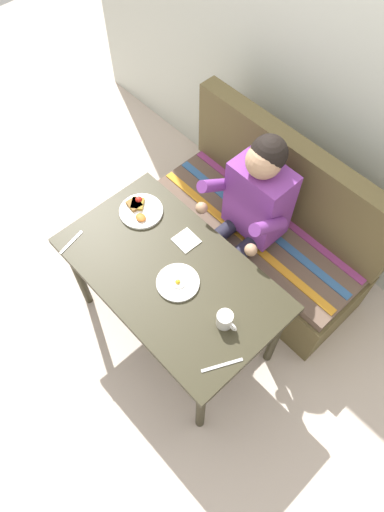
{
  "coord_description": "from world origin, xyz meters",
  "views": [
    {
      "loc": [
        0.94,
        -0.72,
        2.8
      ],
      "look_at": [
        0.0,
        0.15,
        0.72
      ],
      "focal_mm": 32.5,
      "sensor_mm": 36.0,
      "label": 1
    }
  ],
  "objects_px": {
    "napkin": "(186,240)",
    "table": "(171,280)",
    "person": "(250,208)",
    "fork": "(71,242)",
    "couch": "(262,233)",
    "plate_eggs": "(178,282)",
    "coffee_mug": "(225,320)",
    "knife": "(222,365)",
    "plate_breakfast": "(140,210)"
  },
  "relations": [
    {
      "from": "plate_eggs",
      "to": "knife",
      "type": "bearing_deg",
      "value": -16.78
    },
    {
      "from": "plate_eggs",
      "to": "couch",
      "type": "bearing_deg",
      "value": 95.45
    },
    {
      "from": "coffee_mug",
      "to": "fork",
      "type": "bearing_deg",
      "value": -163.19
    },
    {
      "from": "table",
      "to": "plate_breakfast",
      "type": "distance_m",
      "value": 0.44
    },
    {
      "from": "coffee_mug",
      "to": "fork",
      "type": "relative_size",
      "value": 0.69
    },
    {
      "from": "plate_breakfast",
      "to": "coffee_mug",
      "type": "relative_size",
      "value": 2.06
    },
    {
      "from": "fork",
      "to": "table",
      "type": "bearing_deg",
      "value": 15.39
    },
    {
      "from": "coffee_mug",
      "to": "plate_breakfast",
      "type": "bearing_deg",
      "value": 170.35
    },
    {
      "from": "plate_breakfast",
      "to": "knife",
      "type": "bearing_deg",
      "value": -17.11
    },
    {
      "from": "knife",
      "to": "couch",
      "type": "bearing_deg",
      "value": 146.28
    },
    {
      "from": "person",
      "to": "plate_eggs",
      "type": "height_order",
      "value": "person"
    },
    {
      "from": "table",
      "to": "plate_eggs",
      "type": "relative_size",
      "value": 5.44
    },
    {
      "from": "plate_eggs",
      "to": "napkin",
      "type": "relative_size",
      "value": 1.79
    },
    {
      "from": "table",
      "to": "couch",
      "type": "xyz_separation_m",
      "value": [
        0.0,
        0.76,
        -0.32
      ]
    },
    {
      "from": "person",
      "to": "coffee_mug",
      "type": "relative_size",
      "value": 10.27
    },
    {
      "from": "table",
      "to": "plate_eggs",
      "type": "height_order",
      "value": "plate_eggs"
    },
    {
      "from": "table",
      "to": "coffee_mug",
      "type": "distance_m",
      "value": 0.41
    },
    {
      "from": "knife",
      "to": "fork",
      "type": "bearing_deg",
      "value": -147.26
    },
    {
      "from": "plate_eggs",
      "to": "knife",
      "type": "distance_m",
      "value": 0.48
    },
    {
      "from": "fork",
      "to": "coffee_mug",
      "type": "bearing_deg",
      "value": 3.72
    },
    {
      "from": "napkin",
      "to": "fork",
      "type": "bearing_deg",
      "value": -131.83
    },
    {
      "from": "napkin",
      "to": "knife",
      "type": "bearing_deg",
      "value": -29.06
    },
    {
      "from": "couch",
      "to": "napkin",
      "type": "bearing_deg",
      "value": -98.59
    },
    {
      "from": "table",
      "to": "couch",
      "type": "relative_size",
      "value": 0.83
    },
    {
      "from": "coffee_mug",
      "to": "knife",
      "type": "height_order",
      "value": "coffee_mug"
    },
    {
      "from": "fork",
      "to": "person",
      "type": "bearing_deg",
      "value": 46.9
    },
    {
      "from": "napkin",
      "to": "knife",
      "type": "height_order",
      "value": "napkin"
    },
    {
      "from": "table",
      "to": "person",
      "type": "height_order",
      "value": "person"
    },
    {
      "from": "person",
      "to": "plate_breakfast",
      "type": "distance_m",
      "value": 0.61
    },
    {
      "from": "person",
      "to": "fork",
      "type": "relative_size",
      "value": 7.13
    },
    {
      "from": "plate_eggs",
      "to": "knife",
      "type": "relative_size",
      "value": 1.1
    },
    {
      "from": "table",
      "to": "coffee_mug",
      "type": "bearing_deg",
      "value": -0.2
    },
    {
      "from": "coffee_mug",
      "to": "knife",
      "type": "xyz_separation_m",
      "value": [
        0.14,
        -0.15,
        -0.04
      ]
    },
    {
      "from": "napkin",
      "to": "knife",
      "type": "xyz_separation_m",
      "value": [
        0.62,
        -0.34,
        -0.0
      ]
    },
    {
      "from": "plate_eggs",
      "to": "knife",
      "type": "height_order",
      "value": "plate_eggs"
    },
    {
      "from": "coffee_mug",
      "to": "napkin",
      "type": "xyz_separation_m",
      "value": [
        -0.48,
        0.19,
        -0.04
      ]
    },
    {
      "from": "table",
      "to": "knife",
      "type": "relative_size",
      "value": 6.0
    },
    {
      "from": "couch",
      "to": "person",
      "type": "xyz_separation_m",
      "value": [
        -0.0,
        -0.17,
        0.41
      ]
    },
    {
      "from": "fork",
      "to": "couch",
      "type": "bearing_deg",
      "value": 51.22
    },
    {
      "from": "plate_eggs",
      "to": "knife",
      "type": "xyz_separation_m",
      "value": [
        0.46,
        -0.14,
        -0.01
      ]
    },
    {
      "from": "couch",
      "to": "fork",
      "type": "distance_m",
      "value": 1.22
    },
    {
      "from": "napkin",
      "to": "plate_breakfast",
      "type": "bearing_deg",
      "value": -170.35
    },
    {
      "from": "napkin",
      "to": "table",
      "type": "bearing_deg",
      "value": -65.28
    },
    {
      "from": "plate_eggs",
      "to": "fork",
      "type": "distance_m",
      "value": 0.63
    },
    {
      "from": "plate_breakfast",
      "to": "fork",
      "type": "distance_m",
      "value": 0.41
    },
    {
      "from": "person",
      "to": "napkin",
      "type": "height_order",
      "value": "person"
    },
    {
      "from": "person",
      "to": "plate_eggs",
      "type": "distance_m",
      "value": 0.61
    },
    {
      "from": "table",
      "to": "coffee_mug",
      "type": "xyz_separation_m",
      "value": [
        0.39,
        -0.0,
        0.13
      ]
    },
    {
      "from": "table",
      "to": "plate_eggs",
      "type": "xyz_separation_m",
      "value": [
        0.07,
        -0.02,
        0.09
      ]
    },
    {
      "from": "plate_breakfast",
      "to": "knife",
      "type": "xyz_separation_m",
      "value": [
        0.94,
        -0.29,
        -0.01
      ]
    }
  ]
}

